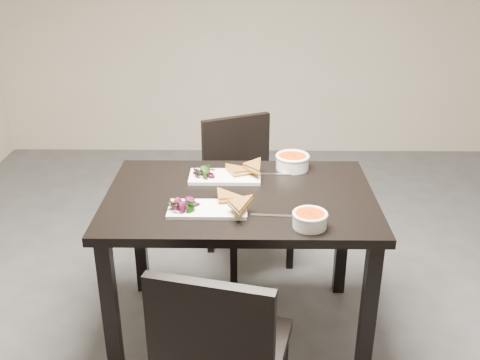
# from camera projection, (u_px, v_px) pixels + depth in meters

# --- Properties ---
(ground) EXTENTS (5.00, 5.00, 0.00)m
(ground) POSITION_uv_depth(u_px,v_px,m) (317.00, 329.00, 2.77)
(ground) COLOR #47474C
(ground) RESTS_ON ground
(table) EXTENTS (1.20, 0.80, 0.75)m
(table) POSITION_uv_depth(u_px,v_px,m) (240.00, 214.00, 2.50)
(table) COLOR black
(table) RESTS_ON ground
(chair_near) EXTENTS (0.51, 0.51, 0.85)m
(chair_near) POSITION_uv_depth(u_px,v_px,m) (220.00, 353.00, 1.91)
(chair_near) COLOR black
(chair_near) RESTS_ON ground
(chair_far) EXTENTS (0.56, 0.56, 0.85)m
(chair_far) POSITION_uv_depth(u_px,v_px,m) (244.00, 182.00, 3.23)
(chair_far) COLOR black
(chair_far) RESTS_ON ground
(plate_near) EXTENTS (0.33, 0.17, 0.02)m
(plate_near) POSITION_uv_depth(u_px,v_px,m) (208.00, 209.00, 2.31)
(plate_near) COLOR white
(plate_near) RESTS_ON table
(sandwich_near) EXTENTS (0.18, 0.14, 0.05)m
(sandwich_near) POSITION_uv_depth(u_px,v_px,m) (223.00, 200.00, 2.31)
(sandwich_near) COLOR #9B5B20
(sandwich_near) RESTS_ON plate_near
(salad_near) EXTENTS (0.10, 0.09, 0.05)m
(salad_near) POSITION_uv_depth(u_px,v_px,m) (184.00, 203.00, 2.30)
(salad_near) COLOR black
(salad_near) RESTS_ON plate_near
(soup_bowl_near) EXTENTS (0.14, 0.14, 0.06)m
(soup_bowl_near) POSITION_uv_depth(u_px,v_px,m) (310.00, 219.00, 2.17)
(soup_bowl_near) COLOR white
(soup_bowl_near) RESTS_ON table
(cutlery_near) EXTENTS (0.18, 0.03, 0.00)m
(cutlery_near) POSITION_uv_depth(u_px,v_px,m) (272.00, 215.00, 2.27)
(cutlery_near) COLOR silver
(cutlery_near) RESTS_ON table
(plate_far) EXTENTS (0.34, 0.17, 0.02)m
(plate_far) POSITION_uv_depth(u_px,v_px,m) (225.00, 177.00, 2.62)
(plate_far) COLOR white
(plate_far) RESTS_ON table
(sandwich_far) EXTENTS (0.20, 0.18, 0.05)m
(sandwich_far) POSITION_uv_depth(u_px,v_px,m) (238.00, 171.00, 2.59)
(sandwich_far) COLOR #9B5B20
(sandwich_far) RESTS_ON plate_far
(salad_far) EXTENTS (0.10, 0.09, 0.05)m
(salad_far) POSITION_uv_depth(u_px,v_px,m) (204.00, 171.00, 2.61)
(salad_far) COLOR black
(salad_far) RESTS_ON plate_far
(soup_bowl_far) EXTENTS (0.17, 0.17, 0.07)m
(soup_bowl_far) POSITION_uv_depth(u_px,v_px,m) (292.00, 161.00, 2.71)
(soup_bowl_far) COLOR white
(soup_bowl_far) RESTS_ON table
(cutlery_far) EXTENTS (0.18, 0.02, 0.00)m
(cutlery_far) POSITION_uv_depth(u_px,v_px,m) (274.00, 174.00, 2.66)
(cutlery_far) COLOR silver
(cutlery_far) RESTS_ON table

